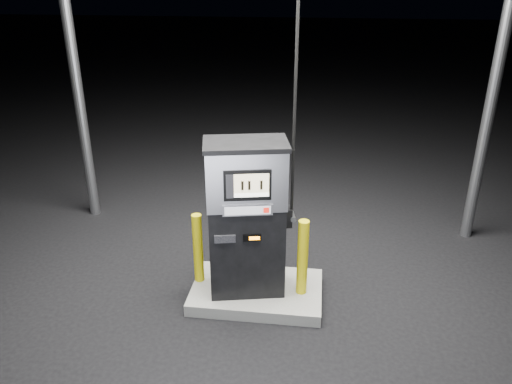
# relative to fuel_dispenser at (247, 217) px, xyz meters

# --- Properties ---
(ground) EXTENTS (80.00, 80.00, 0.00)m
(ground) POSITION_rel_fuel_dispenser_xyz_m (0.12, 0.03, -1.12)
(ground) COLOR black
(ground) RESTS_ON ground
(pump_island) EXTENTS (1.60, 1.00, 0.15)m
(pump_island) POSITION_rel_fuel_dispenser_xyz_m (0.12, 0.03, -1.05)
(pump_island) COLOR slate
(pump_island) RESTS_ON ground
(fuel_dispenser) EXTENTS (1.09, 0.74, 3.93)m
(fuel_dispenser) POSITION_rel_fuel_dispenser_xyz_m (0.00, 0.00, 0.00)
(fuel_dispenser) COLOR black
(fuel_dispenser) RESTS_ON pump_island
(bollard_left) EXTENTS (0.13, 0.13, 0.92)m
(bollard_left) POSITION_rel_fuel_dispenser_xyz_m (-0.62, 0.09, -0.51)
(bollard_left) COLOR #CEBE0B
(bollard_left) RESTS_ON pump_island
(bollard_right) EXTENTS (0.16, 0.16, 0.97)m
(bollard_right) POSITION_rel_fuel_dispenser_xyz_m (0.67, -0.00, -0.49)
(bollard_right) COLOR #CEBE0B
(bollard_right) RESTS_ON pump_island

